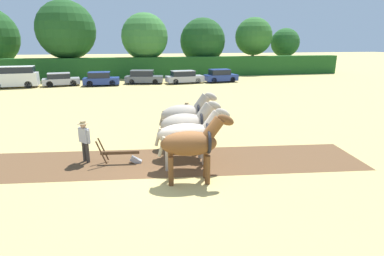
# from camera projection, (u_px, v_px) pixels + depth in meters

# --- Properties ---
(ground_plane) EXTENTS (240.00, 240.00, 0.00)m
(ground_plane) POSITION_uv_depth(u_px,v_px,m) (177.00, 179.00, 10.65)
(ground_plane) COLOR tan
(plowed_furrow_strip) EXTENTS (20.75, 5.86, 0.01)m
(plowed_furrow_strip) POSITION_uv_depth(u_px,v_px,m) (109.00, 163.00, 12.01)
(plowed_furrow_strip) COLOR brown
(plowed_furrow_strip) RESTS_ON ground
(hedgerow) EXTENTS (60.95, 1.73, 2.72)m
(hedgerow) POSITION_uv_depth(u_px,v_px,m) (136.00, 68.00, 40.57)
(hedgerow) COLOR #1E511E
(hedgerow) RESTS_ON ground
(tree_center_left) EXTENTS (7.59, 7.59, 9.99)m
(tree_center_left) POSITION_uv_depth(u_px,v_px,m) (66.00, 30.00, 39.31)
(tree_center_left) COLOR #423323
(tree_center_left) RESTS_ON ground
(tree_center) EXTENTS (6.42, 6.42, 8.61)m
(tree_center) POSITION_uv_depth(u_px,v_px,m) (145.00, 37.00, 41.47)
(tree_center) COLOR #423323
(tree_center) RESTS_ON ground
(tree_center_right) EXTENTS (6.73, 6.73, 8.20)m
(tree_center_right) POSITION_uv_depth(u_px,v_px,m) (203.00, 41.00, 44.81)
(tree_center_right) COLOR brown
(tree_center_right) RESTS_ON ground
(tree_right) EXTENTS (5.63, 5.63, 8.35)m
(tree_right) POSITION_uv_depth(u_px,v_px,m) (254.00, 37.00, 45.84)
(tree_right) COLOR brown
(tree_right) RESTS_ON ground
(tree_far_right) EXTENTS (4.57, 4.57, 6.89)m
(tree_far_right) POSITION_uv_depth(u_px,v_px,m) (285.00, 43.00, 48.65)
(tree_far_right) COLOR brown
(tree_far_right) RESTS_ON ground
(draft_horse_lead_left) EXTENTS (2.64, 1.14, 2.47)m
(draft_horse_lead_left) POSITION_uv_depth(u_px,v_px,m) (192.00, 143.00, 10.10)
(draft_horse_lead_left) COLOR brown
(draft_horse_lead_left) RESTS_ON ground
(draft_horse_lead_right) EXTENTS (2.92, 1.17, 2.40)m
(draft_horse_lead_right) POSITION_uv_depth(u_px,v_px,m) (190.00, 134.00, 11.31)
(draft_horse_lead_right) COLOR #B2A38E
(draft_horse_lead_right) RESTS_ON ground
(draft_horse_trail_left) EXTENTS (2.69, 1.29, 2.44)m
(draft_horse_trail_left) POSITION_uv_depth(u_px,v_px,m) (187.00, 125.00, 12.49)
(draft_horse_trail_left) COLOR #B2A38E
(draft_horse_trail_left) RESTS_ON ground
(draft_horse_trail_right) EXTENTS (2.72, 1.30, 2.60)m
(draft_horse_trail_right) POSITION_uv_depth(u_px,v_px,m) (185.00, 115.00, 13.65)
(draft_horse_trail_right) COLOR #B2A38E
(draft_horse_trail_right) RESTS_ON ground
(plow) EXTENTS (1.76, 0.56, 1.13)m
(plow) POSITION_uv_depth(u_px,v_px,m) (124.00, 156.00, 11.97)
(plow) COLOR #4C331E
(plow) RESTS_ON ground
(farmer_at_plow) EXTENTS (0.47, 0.53, 1.72)m
(farmer_at_plow) POSITION_uv_depth(u_px,v_px,m) (84.00, 138.00, 11.92)
(farmer_at_plow) COLOR #38332D
(farmer_at_plow) RESTS_ON ground
(farmer_beside_team) EXTENTS (0.41, 0.61, 1.66)m
(farmer_beside_team) POSITION_uv_depth(u_px,v_px,m) (187.00, 115.00, 15.84)
(farmer_beside_team) COLOR #38332D
(farmer_beside_team) RESTS_ON ground
(parked_van) EXTENTS (4.85, 2.28, 2.25)m
(parked_van) POSITION_uv_depth(u_px,v_px,m) (13.00, 77.00, 31.69)
(parked_van) COLOR silver
(parked_van) RESTS_ON ground
(parked_car_left) EXTENTS (4.08, 2.39, 1.43)m
(parked_car_left) POSITION_uv_depth(u_px,v_px,m) (61.00, 80.00, 33.15)
(parked_car_left) COLOR #A8A8B2
(parked_car_left) RESTS_ON ground
(parked_car_center_left) EXTENTS (3.89, 1.79, 1.53)m
(parked_car_center_left) POSITION_uv_depth(u_px,v_px,m) (101.00, 79.00, 33.35)
(parked_car_center_left) COLOR navy
(parked_car_center_left) RESTS_ON ground
(parked_car_center) EXTENTS (4.56, 2.51, 1.56)m
(parked_car_center) POSITION_uv_depth(u_px,v_px,m) (144.00, 77.00, 34.95)
(parked_car_center) COLOR #565B66
(parked_car_center) RESTS_ON ground
(parked_car_center_right) EXTENTS (4.54, 2.19, 1.48)m
(parked_car_center_right) POSITION_uv_depth(u_px,v_px,m) (184.00, 77.00, 35.30)
(parked_car_center_right) COLOR #A8A8B2
(parked_car_center_right) RESTS_ON ground
(parked_car_right) EXTENTS (4.06, 2.04, 1.55)m
(parked_car_right) POSITION_uv_depth(u_px,v_px,m) (220.00, 76.00, 36.31)
(parked_car_right) COLOR navy
(parked_car_right) RESTS_ON ground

